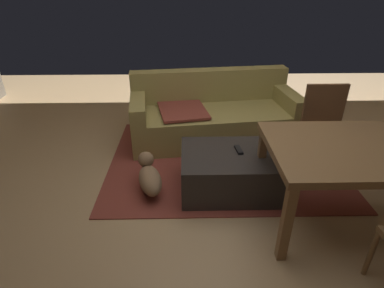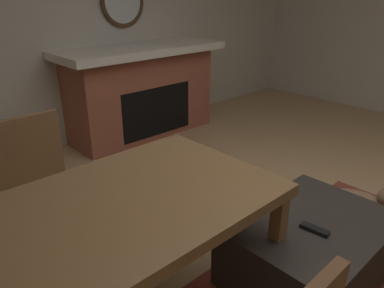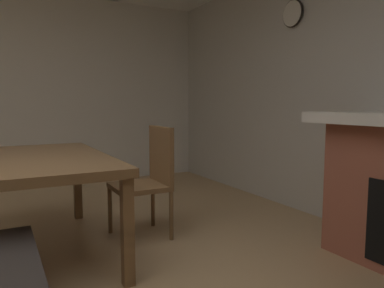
# 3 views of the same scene
# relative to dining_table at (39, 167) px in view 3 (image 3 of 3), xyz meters

# --- Properties ---
(dining_table) EXTENTS (1.65, 0.95, 0.74)m
(dining_table) POSITION_rel_dining_table_xyz_m (0.00, 0.00, 0.00)
(dining_table) COLOR brown
(dining_table) RESTS_ON ground
(dining_chair_south) EXTENTS (0.44, 0.44, 0.93)m
(dining_chair_south) POSITION_rel_dining_table_xyz_m (-0.00, -0.87, -0.14)
(dining_chair_south) COLOR brown
(dining_chair_south) RESTS_ON ground
(wall_clock) EXTENTS (0.28, 0.03, 0.28)m
(wall_clock) POSITION_rel_dining_table_xyz_m (0.08, -2.50, 1.39)
(wall_clock) COLOR silver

